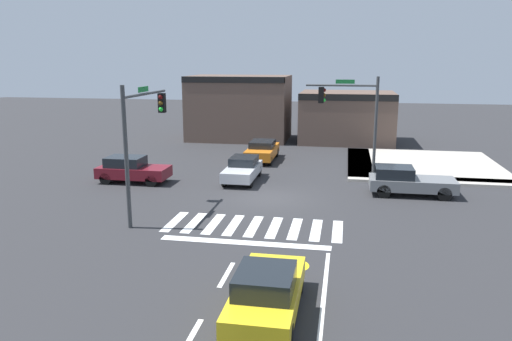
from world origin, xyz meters
TOP-DOWN VIEW (x-y plane):
  - ground_plane at (0.00, 0.00)m, footprint 120.00×120.00m
  - crosswalk_near at (0.00, -4.50)m, footprint 7.60×2.79m
  - lane_markings at (1.16, -11.43)m, footprint 6.80×18.75m
  - bike_detector_marking at (2.10, -8.36)m, footprint 1.18×1.18m
  - curb_corner_northeast at (8.49, 9.42)m, footprint 10.00×10.60m
  - storefront_row at (-1.59, 18.95)m, footprint 17.78×6.25m
  - traffic_signal_southwest at (-5.20, -3.78)m, footprint 0.32×4.81m
  - traffic_signal_northeast at (4.09, 5.32)m, footprint 4.24×0.32m
  - car_gray at (7.09, 1.97)m, footprint 4.42×1.91m
  - car_silver at (-2.16, 3.49)m, footprint 1.70×4.22m
  - car_yellow at (1.76, -11.96)m, footprint 1.77×4.45m
  - car_maroon at (-8.48, 1.97)m, footprint 4.11×1.82m
  - car_orange at (-2.01, 9.62)m, footprint 1.84×4.58m

SIDE VIEW (x-z plane):
  - ground_plane at x=0.00m, z-range 0.00..0.00m
  - bike_detector_marking at x=2.10m, z-range 0.00..0.01m
  - crosswalk_near at x=0.00m, z-range 0.00..0.01m
  - lane_markings at x=1.16m, z-range 0.00..0.01m
  - curb_corner_northeast at x=8.49m, z-range 0.00..0.15m
  - car_silver at x=-2.16m, z-range 0.02..1.40m
  - car_yellow at x=1.76m, z-range -0.02..1.46m
  - car_orange at x=-2.01m, z-range 0.03..1.45m
  - car_gray at x=7.09m, z-range 0.01..1.51m
  - car_maroon at x=-8.48m, z-range 0.01..1.53m
  - storefront_row at x=-1.59m, z-range -0.27..5.37m
  - traffic_signal_northeast at x=4.09m, z-range 1.07..7.16m
  - traffic_signal_southwest at x=-5.20m, z-range 1.10..7.16m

